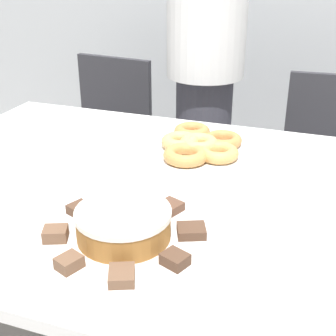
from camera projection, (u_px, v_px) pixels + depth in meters
table at (159, 215)px, 1.25m from camera, size 1.50×1.04×0.78m
person_standing at (205, 62)px, 1.89m from camera, size 0.31×0.31×1.72m
office_chair_left at (102, 156)px, 2.31m from camera, size 0.49×0.49×0.86m
office_chair_right at (325, 189)px, 1.99m from camera, size 0.47×0.47×0.86m
plate_cake at (124, 239)px, 0.98m from camera, size 0.37×0.37×0.01m
plate_donuts at (199, 152)px, 1.40m from camera, size 0.38×0.38×0.01m
frosted_cake at (124, 224)px, 0.97m from camera, size 0.20×0.20×0.06m
lamington_0 at (169, 207)px, 1.07m from camera, size 0.07×0.07×0.02m
lamington_1 at (126, 199)px, 1.10m from camera, size 0.06×0.07×0.02m
lamington_2 at (81, 210)px, 1.06m from camera, size 0.07×0.06×0.02m
lamington_3 at (55, 234)px, 0.97m from camera, size 0.06×0.06×0.03m
lamington_4 at (69, 263)px, 0.88m from camera, size 0.05×0.06×0.02m
lamington_5 at (122, 276)px, 0.85m from camera, size 0.07×0.07×0.02m
lamington_6 at (175, 259)px, 0.89m from camera, size 0.06×0.06×0.02m
lamington_7 at (191, 231)px, 0.98m from camera, size 0.07×0.07×0.02m
donut_0 at (199, 144)px, 1.39m from camera, size 0.12×0.12×0.04m
donut_1 at (186, 155)px, 1.32m from camera, size 0.13×0.13×0.04m
donut_2 at (218, 153)px, 1.34m from camera, size 0.12×0.12×0.04m
donut_3 at (223, 140)px, 1.43m from camera, size 0.12×0.12×0.03m
donut_4 at (192, 132)px, 1.49m from camera, size 0.12×0.12×0.04m
donut_5 at (180, 142)px, 1.41m from camera, size 0.11×0.11×0.04m
napkin at (37, 155)px, 1.38m from camera, size 0.16×0.14×0.01m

